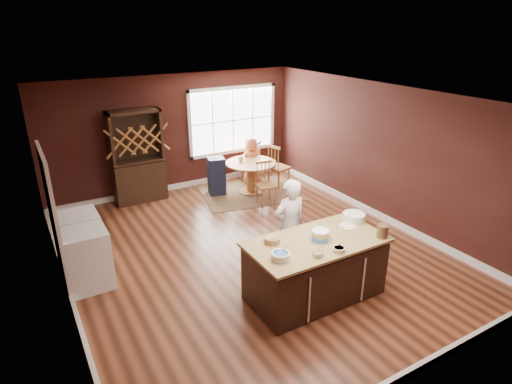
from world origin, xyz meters
TOP-DOWN VIEW (x-y plane):
  - room_shell at (0.00, 0.00)m, footprint 7.00×7.00m
  - window at (1.50, 3.47)m, footprint 2.36×0.10m
  - doorway at (-2.97, 0.60)m, footprint 0.08×1.26m
  - kitchen_island at (0.17, -1.66)m, footprint 2.00×1.05m
  - dining_table at (1.37, 2.35)m, footprint 1.18×1.18m
  - baker at (0.24, -0.87)m, footprint 0.58×0.39m
  - layer_cake at (0.23, -1.65)m, footprint 0.34×0.34m
  - bowl_blue at (-0.55, -1.83)m, footprint 0.25×0.25m
  - bowl_yellow at (-0.41, -1.39)m, footprint 0.23×0.23m
  - bowl_pink at (-0.09, -2.01)m, footprint 0.16×0.16m
  - bowl_olive at (0.23, -2.05)m, footprint 0.17×0.17m
  - drinking_glass at (0.51, -1.75)m, footprint 0.08×0.08m
  - dinner_plate at (0.83, -1.55)m, footprint 0.26×0.26m
  - white_tub at (1.06, -1.43)m, footprint 0.35×0.35m
  - stoneware_crock at (1.03, -2.05)m, footprint 0.16×0.16m
  - rug at (1.37, 2.35)m, footprint 2.56×2.16m
  - chair_east at (2.15, 2.35)m, footprint 0.53×0.54m
  - chair_south at (1.32, 1.57)m, footprint 0.46×0.44m
  - chair_north at (1.76, 3.05)m, footprint 0.59×0.59m
  - seated_woman at (1.64, 2.82)m, footprint 0.66×0.51m
  - high_chair at (0.65, 2.69)m, footprint 0.44×0.44m
  - toddler at (0.62, 2.70)m, footprint 0.18×0.14m
  - table_plate at (1.65, 2.23)m, footprint 0.19×0.19m
  - table_cup at (1.22, 2.55)m, footprint 0.16×0.16m
  - hutch at (-1.00, 3.22)m, footprint 1.12×0.47m
  - washer at (-2.64, 0.28)m, footprint 0.64×0.62m
  - dryer at (-2.64, 0.92)m, footprint 0.65×0.63m

SIDE VIEW (x-z plane):
  - rug at x=1.37m, z-range 0.00..0.01m
  - kitchen_island at x=0.17m, z-range -0.02..0.90m
  - high_chair at x=0.65m, z-range 0.00..0.92m
  - washer at x=-2.64m, z-range 0.00..0.93m
  - dryer at x=-2.64m, z-range 0.00..0.94m
  - chair_south at x=1.32m, z-range 0.00..0.97m
  - chair_north at x=1.76m, z-range 0.00..1.03m
  - dining_table at x=1.37m, z-range 0.16..0.91m
  - chair_east at x=2.15m, z-range 0.00..1.09m
  - seated_woman at x=1.64m, z-range 0.00..1.19m
  - table_plate at x=1.65m, z-range 0.75..0.76m
  - baker at x=0.24m, z-range 0.00..1.57m
  - table_cup at x=1.22m, z-range 0.75..0.85m
  - toddler at x=0.62m, z-range 0.68..0.94m
  - dinner_plate at x=0.83m, z-range 0.92..0.94m
  - bowl_pink at x=-0.09m, z-range 0.92..0.98m
  - bowl_olive at x=0.23m, z-range 0.92..0.98m
  - bowl_yellow at x=-0.41m, z-range 0.92..1.01m
  - bowl_blue at x=-0.55m, z-range 0.92..1.02m
  - white_tub at x=1.06m, z-range 0.92..1.04m
  - layer_cake at x=0.23m, z-range 0.92..1.06m
  - drinking_glass at x=0.51m, z-range 0.92..1.08m
  - stoneware_crock at x=1.03m, z-range 0.92..1.11m
  - hutch at x=-1.00m, z-range 0.00..2.05m
  - doorway at x=-2.97m, z-range -0.04..2.09m
  - room_shell at x=0.00m, z-range -2.15..4.85m
  - window at x=1.50m, z-range 0.67..2.33m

